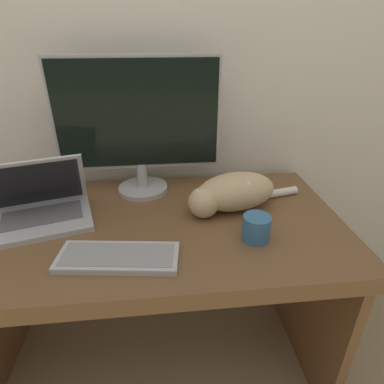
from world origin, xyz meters
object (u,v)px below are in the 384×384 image
at_px(laptop, 41,208).
at_px(cat, 232,192).
at_px(external_keyboard, 118,257).
at_px(coffee_mug, 256,228).
at_px(monitor, 138,124).

bearing_deg(laptop, cat, -14.68).
distance_m(laptop, external_keyboard, 0.38).
height_order(laptop, cat, laptop).
height_order(laptop, coffee_mug, laptop).
relative_size(monitor, coffee_mug, 7.07).
bearing_deg(external_keyboard, coffee_mug, 15.33).
distance_m(external_keyboard, cat, 0.48).
height_order(monitor, cat, monitor).
bearing_deg(external_keyboard, cat, 40.71).
bearing_deg(coffee_mug, cat, 99.76).
bearing_deg(monitor, cat, -29.37).
xyz_separation_m(external_keyboard, cat, (0.40, 0.26, 0.06)).
height_order(cat, coffee_mug, cat).
distance_m(monitor, coffee_mug, 0.59).
bearing_deg(external_keyboard, laptop, 145.77).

